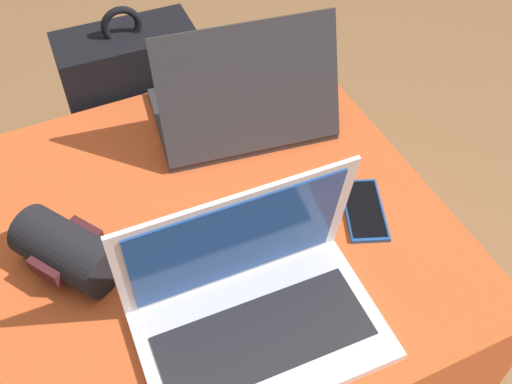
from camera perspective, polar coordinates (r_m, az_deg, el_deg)
name	(u,v)px	position (r m, az deg, el deg)	size (l,w,h in m)	color
ground_plane	(224,330)	(1.43, -3.06, -12.95)	(14.00, 14.00, 0.00)	olive
ottoman	(220,282)	(1.26, -3.43, -8.54)	(0.82, 0.82, 0.40)	maroon
laptop_near	(254,303)	(0.94, -0.24, -10.50)	(0.38, 0.25, 0.25)	silver
laptop_far	(243,105)	(1.25, -1.26, 8.26)	(0.39, 0.31, 0.26)	#333338
cell_phone	(364,210)	(1.13, 10.25, -1.68)	(0.12, 0.16, 0.01)	#1E4C9E
backpack	(139,120)	(1.56, -11.07, 6.77)	(0.32, 0.20, 0.57)	black
wrist_brace	(67,250)	(1.05, -17.58, -5.31)	(0.17, 0.20, 0.09)	black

